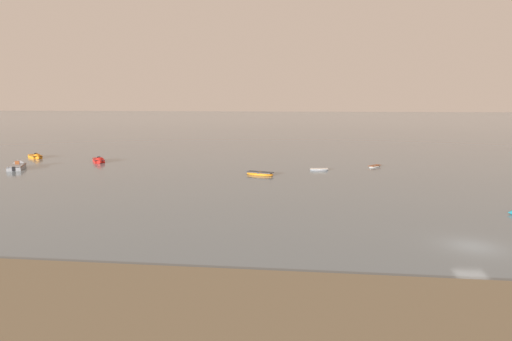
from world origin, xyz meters
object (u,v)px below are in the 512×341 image
Objects in this scene: motorboat_moored_0 at (18,167)px; motorboat_moored_1 at (99,161)px; rowboat_moored_0 at (375,166)px; motorboat_moored_2 at (36,157)px; rowboat_moored_3 at (260,174)px; rowboat_moored_2 at (319,170)px.

motorboat_moored_1 is (10.58, 9.06, -0.05)m from motorboat_moored_0.
motorboat_moored_0 is at bearing 137.48° from rowboat_moored_0.
motorboat_moored_1 is at bearing 27.05° from motorboat_moored_2.
rowboat_moored_3 is at bearing 24.97° from motorboat_moored_2.
rowboat_moored_0 is 0.92× the size of rowboat_moored_2.
motorboat_moored_0 reaches higher than motorboat_moored_2.
motorboat_moored_0 is at bearing -3.37° from rowboat_moored_2.
motorboat_moored_0 reaches higher than rowboat_moored_2.
motorboat_moored_0 reaches higher than rowboat_moored_0.
motorboat_moored_2 is at bearing 0.80° from rowboat_moored_3.
motorboat_moored_0 reaches higher than motorboat_moored_1.
rowboat_moored_2 reaches higher than rowboat_moored_0.
rowboat_moored_0 is 0.62× the size of rowboat_moored_3.
rowboat_moored_3 is (-9.42, -5.93, 0.06)m from rowboat_moored_2.
motorboat_moored_0 is at bearing -80.82° from motorboat_moored_1.
motorboat_moored_1 is 33.94m from rowboat_moored_3.
motorboat_moored_1 reaches higher than rowboat_moored_2.
rowboat_moored_3 is at bearing 158.96° from rowboat_moored_0.
rowboat_moored_3 is at bearing 24.49° from rowboat_moored_2.
rowboat_moored_3 reaches higher than rowboat_moored_0.
rowboat_moored_0 is at bearing 58.58° from motorboat_moored_1.
rowboat_moored_2 is (-9.83, -5.08, 0.01)m from rowboat_moored_0.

